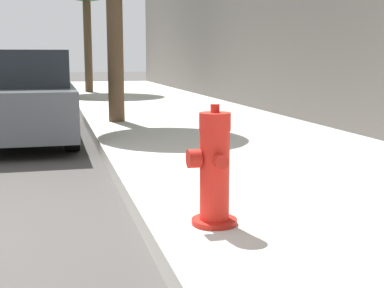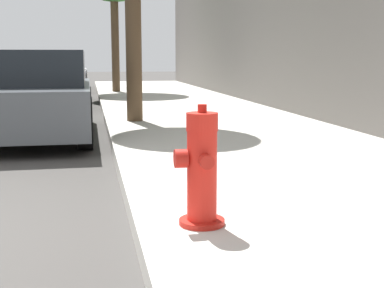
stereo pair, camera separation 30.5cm
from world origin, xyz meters
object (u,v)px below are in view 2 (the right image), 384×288
at_px(fire_hydrant, 201,171).
at_px(parked_car_mid, 49,79).
at_px(parked_car_far, 61,74).
at_px(parked_car_near, 29,96).

relative_size(fire_hydrant, parked_car_mid, 0.17).
bearing_deg(parked_car_far, parked_car_mid, -89.98).
relative_size(fire_hydrant, parked_car_near, 0.20).
distance_m(parked_car_near, parked_car_mid, 5.66).
bearing_deg(fire_hydrant, parked_car_far, 95.69).
bearing_deg(parked_car_mid, fire_hydrant, -81.19).
relative_size(parked_car_mid, parked_car_far, 0.99).
bearing_deg(parked_car_mid, parked_car_far, 90.02).
distance_m(parked_car_near, parked_car_far, 11.65).
distance_m(parked_car_mid, parked_car_far, 5.99).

